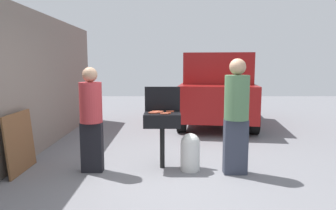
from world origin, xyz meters
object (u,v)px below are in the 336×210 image
hot_dog_7 (152,113)px  propane_tank (189,151)px  hot_dog_2 (153,112)px  person_right (235,112)px  bbq_grill (161,122)px  hot_dog_3 (169,111)px  hot_dog_0 (166,113)px  hot_dog_6 (159,112)px  hot_dog_4 (163,114)px  leaning_board (19,143)px  parked_minivan (216,88)px  hot_dog_1 (157,112)px  person_left (90,116)px  hot_dog_5 (155,111)px

hot_dog_7 → propane_tank: size_ratio=0.21×
hot_dog_2 → person_right: (1.30, -0.30, 0.04)m
bbq_grill → hot_dog_3: bearing=37.7°
person_right → bbq_grill: bearing=-9.0°
hot_dog_0 → hot_dog_6: (-0.12, 0.17, 0.00)m
hot_dog_4 → propane_tank: bearing=1.5°
bbq_grill → hot_dog_4: hot_dog_4 is taller
person_right → leaning_board: 3.48m
hot_dog_6 → hot_dog_7: (-0.11, -0.14, 0.00)m
hot_dog_2 → hot_dog_6: size_ratio=1.00×
hot_dog_2 → leaning_board: (-2.15, -0.21, -0.46)m
hot_dog_4 → parked_minivan: parked_minivan is taller
hot_dog_6 → leaning_board: 2.30m
hot_dog_1 → person_left: bearing=-171.1°
hot_dog_2 → parked_minivan: parked_minivan is taller
hot_dog_3 → hot_dog_5: (-0.24, 0.02, 0.00)m
hot_dog_6 → parked_minivan: bearing=68.6°
hot_dog_3 → hot_dog_6: same height
hot_dog_4 → person_right: size_ratio=0.07×
bbq_grill → hot_dog_2: 0.21m
propane_tank → hot_dog_1: bearing=168.5°
hot_dog_5 → person_right: person_right is taller
hot_dog_2 → hot_dog_4: 0.24m
person_left → person_right: person_right is taller
bbq_grill → propane_tank: size_ratio=1.51×
hot_dog_2 → hot_dog_5: size_ratio=1.00×
hot_dog_6 → parked_minivan: 4.34m
hot_dog_0 → hot_dog_1: bearing=153.8°
hot_dog_3 → parked_minivan: (1.41, 4.02, 0.08)m
hot_dog_1 → hot_dog_0: bearing=-26.2°
hot_dog_2 → parked_minivan: (1.68, 4.10, 0.08)m
hot_dog_2 → leaning_board: 2.21m
hot_dog_0 → hot_dog_7: same height
hot_dog_0 → hot_dog_3: size_ratio=1.00×
hot_dog_3 → hot_dog_5: size_ratio=1.00×
hot_dog_5 → bbq_grill: bearing=-50.2°
hot_dog_3 → hot_dog_7: bearing=-150.8°
hot_dog_2 → leaning_board: leaning_board is taller
hot_dog_6 → propane_tank: hot_dog_6 is taller
hot_dog_3 → person_left: size_ratio=0.08×
leaning_board → hot_dog_3: bearing=6.8°
bbq_grill → propane_tank: bbq_grill is taller
hot_dog_6 → person_right: bearing=-16.4°
hot_dog_5 → person_right: bearing=-17.5°
person_left → parked_minivan: parked_minivan is taller
hot_dog_4 → hot_dog_5: size_ratio=1.00×
person_right → person_left: bearing=1.9°
hot_dog_1 → hot_dog_4: 0.16m
hot_dog_1 → hot_dog_5: 0.15m
hot_dog_2 → hot_dog_3: bearing=16.0°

